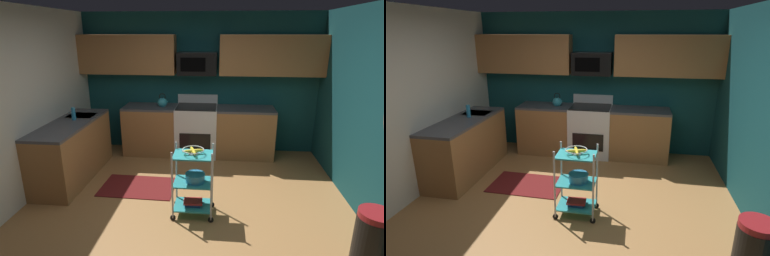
# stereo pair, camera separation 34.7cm
# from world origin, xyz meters

# --- Properties ---
(floor) EXTENTS (4.40, 4.80, 0.04)m
(floor) POSITION_xyz_m (0.00, 0.00, -0.02)
(floor) COLOR #A87542
(floor) RESTS_ON ground
(wall_back) EXTENTS (4.52, 0.06, 2.60)m
(wall_back) POSITION_xyz_m (0.00, 2.43, 1.30)
(wall_back) COLOR #14474C
(wall_back) RESTS_ON ground
(wall_left) EXTENTS (0.06, 4.80, 2.60)m
(wall_left) POSITION_xyz_m (-2.23, 0.00, 1.30)
(wall_left) COLOR silver
(wall_left) RESTS_ON ground
(counter_run) EXTENTS (3.59, 2.34, 0.92)m
(counter_run) POSITION_xyz_m (-0.74, 1.65, 0.46)
(counter_run) COLOR #9E6B3D
(counter_run) RESTS_ON ground
(oven_range) EXTENTS (0.76, 0.65, 1.10)m
(oven_range) POSITION_xyz_m (-0.03, 2.10, 0.48)
(oven_range) COLOR white
(oven_range) RESTS_ON ground
(upper_cabinets) EXTENTS (4.40, 0.33, 0.70)m
(upper_cabinets) POSITION_xyz_m (0.01, 2.23, 1.85)
(upper_cabinets) COLOR #9E6B3D
(microwave) EXTENTS (0.70, 0.39, 0.40)m
(microwave) POSITION_xyz_m (-0.03, 2.21, 1.70)
(microwave) COLOR black
(rolling_cart) EXTENTS (0.54, 0.37, 0.91)m
(rolling_cart) POSITION_xyz_m (0.10, 0.06, 0.45)
(rolling_cart) COLOR silver
(rolling_cart) RESTS_ON ground
(fruit_bowl) EXTENTS (0.27, 0.27, 0.07)m
(fruit_bowl) POSITION_xyz_m (0.10, 0.06, 0.88)
(fruit_bowl) COLOR silver
(fruit_bowl) RESTS_ON rolling_cart
(mixing_bowl_large) EXTENTS (0.25, 0.25, 0.11)m
(mixing_bowl_large) POSITION_xyz_m (0.12, 0.06, 0.52)
(mixing_bowl_large) COLOR #338CBF
(mixing_bowl_large) RESTS_ON rolling_cart
(book_stack) EXTENTS (0.25, 0.18, 0.06)m
(book_stack) POSITION_xyz_m (0.10, 0.06, 0.16)
(book_stack) COLOR #1E4C8C
(book_stack) RESTS_ON rolling_cart
(kettle) EXTENTS (0.21, 0.18, 0.26)m
(kettle) POSITION_xyz_m (-0.67, 2.10, 1.00)
(kettle) COLOR teal
(kettle) RESTS_ON counter_run
(dish_soap_bottle) EXTENTS (0.06, 0.06, 0.20)m
(dish_soap_bottle) POSITION_xyz_m (-1.89, 1.07, 1.02)
(dish_soap_bottle) COLOR #2D8CBF
(dish_soap_bottle) RESTS_ON counter_run
(trash_can) EXTENTS (0.34, 0.42, 0.66)m
(trash_can) POSITION_xyz_m (1.90, -0.77, 0.33)
(trash_can) COLOR black
(trash_can) RESTS_ON ground
(floor_rug) EXTENTS (1.11, 0.72, 0.01)m
(floor_rug) POSITION_xyz_m (-0.80, 0.68, 0.01)
(floor_rug) COLOR maroon
(floor_rug) RESTS_ON ground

